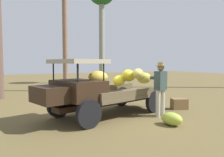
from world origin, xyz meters
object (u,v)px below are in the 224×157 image
at_px(farmer, 160,86).
at_px(loose_banana_bunch, 172,119).
at_px(wooden_crate, 179,104).
at_px(truck, 99,89).

distance_m(farmer, loose_banana_bunch, 1.31).
bearing_deg(loose_banana_bunch, wooden_crate, -138.49).
relative_size(truck, farmer, 2.68).
height_order(farmer, wooden_crate, farmer).
distance_m(truck, loose_banana_bunch, 2.40).
height_order(truck, wooden_crate, truck).
xyz_separation_m(truck, loose_banana_bunch, (-1.40, 1.81, -0.71)).
xyz_separation_m(truck, farmer, (-1.77, 0.85, 0.11)).
relative_size(truck, wooden_crate, 8.34).
bearing_deg(farmer, loose_banana_bunch, 140.84).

